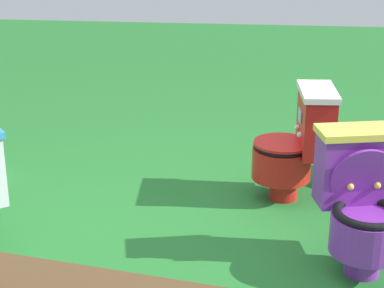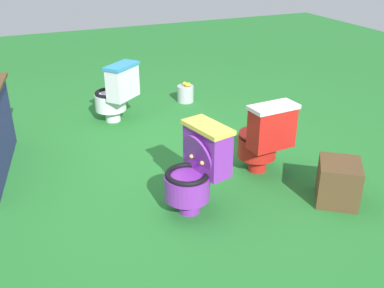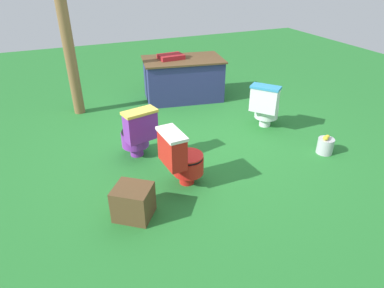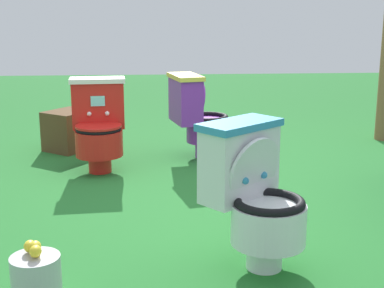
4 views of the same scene
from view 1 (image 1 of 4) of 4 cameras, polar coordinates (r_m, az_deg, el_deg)
name	(u,v)px [view 1 (image 1 of 4)]	position (r m, az deg, el deg)	size (l,w,h in m)	color
ground	(196,267)	(3.59, 0.33, -10.30)	(14.00, 14.00, 0.00)	#26752D
toilet_purple	(363,201)	(3.53, 14.18, -4.69)	(0.50, 0.57, 0.73)	purple
toilet_red	(297,144)	(4.25, 8.83, 0.00)	(0.52, 0.45, 0.73)	red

